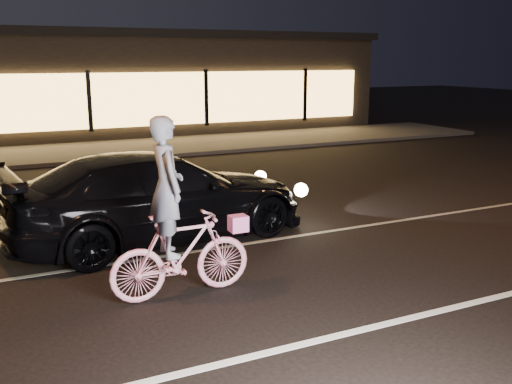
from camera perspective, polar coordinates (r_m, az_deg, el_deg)
ground at (r=8.05m, az=2.50°, el=-9.66°), size 90.00×90.00×0.00m
lane_stripe_near at (r=6.88m, az=8.53°, el=-13.93°), size 60.00×0.12×0.01m
lane_stripe_far at (r=9.74m, az=-3.04°, el=-5.49°), size 60.00×0.10×0.01m
sidewalk at (r=20.08m, az=-15.18°, el=4.01°), size 30.00×4.00×0.12m
storefront at (r=25.76m, az=-17.97°, el=10.45°), size 25.40×8.42×4.20m
cyclist at (r=7.59m, az=-7.88°, el=-4.24°), size 1.94×0.67×2.44m
sedan at (r=10.11m, az=-9.64°, el=-0.43°), size 5.55×2.79×1.55m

